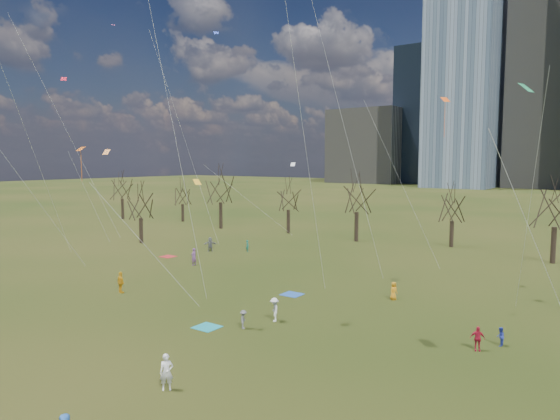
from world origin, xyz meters
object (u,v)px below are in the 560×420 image
Objects in this scene: blanket_teal at (207,327)px; blanket_crimson at (168,257)px; person_1 at (167,372)px; person_4 at (121,282)px; blanket_navy at (292,294)px.

blanket_teal is 1.00× the size of blanket_crimson.
person_4 reaches higher than person_1.
blanket_crimson is (-20.84, 5.28, 0.00)m from blanket_navy.
blanket_crimson is 0.90× the size of person_1.
blanket_crimson is (-20.77, 15.32, 0.00)m from blanket_teal.
blanket_teal is 10.04m from blanket_navy.
blanket_navy is 1.00× the size of blanket_crimson.
blanket_teal is at bearing -178.47° from person_4.
person_1 is (25.52, -23.09, 0.88)m from blanket_crimson.
blanket_navy is at bearing -134.86° from person_4.
person_4 is (-11.98, -7.89, 0.89)m from blanket_navy.
blanket_teal is 25.81m from blanket_crimson.
blanket_crimson is at bearing 165.79° from blanket_navy.
blanket_teal is at bearing 73.31° from person_1.
blanket_teal and blanket_crimson have the same top height.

